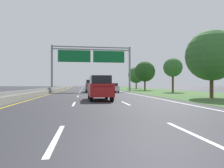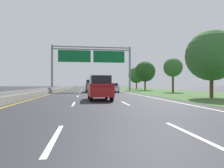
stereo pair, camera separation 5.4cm
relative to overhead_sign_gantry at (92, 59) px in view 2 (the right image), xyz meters
The scene contains 14 objects.
ground_plane 6.26m from the overhead_sign_gantry, 111.02° to the left, with size 220.00×220.00×0.00m, color #2B2B30.
lane_striping 6.22m from the overhead_sign_gantry, 132.91° to the left, with size 11.96×106.00×0.01m.
grass_verge_right 15.01m from the overhead_sign_gantry, ahead, with size 14.00×110.00×0.02m, color #3D602D.
median_barrier_concrete 9.08m from the overhead_sign_gantry, behind, with size 0.60×110.00×0.85m.
overhead_sign_gantry is the anchor object (origin of this frame).
pickup_truck_grey 5.34m from the overhead_sign_gantry, 97.37° to the right, with size 2.00×5.40×2.20m.
car_red_centre_lane_suv 21.11m from the overhead_sign_gantry, 90.22° to the right, with size 2.01×4.74×2.11m.
car_white_right_lane_sedan 7.39m from the overhead_sign_gantry, 47.39° to the right, with size 1.88×4.43×1.57m.
car_darkgreen_centre_lane_sedan 18.34m from the overhead_sign_gantry, 90.58° to the left, with size 1.86×4.42×1.57m.
car_navy_right_lane_sedan 7.35m from the overhead_sign_gantry, 50.23° to the left, with size 1.91×4.43×1.57m.
roadside_tree_near 22.49m from the overhead_sign_gantry, 59.40° to the right, with size 5.15×5.15×6.89m.
roadside_tree_mid 14.90m from the overhead_sign_gantry, 18.64° to the right, with size 3.31×3.31×6.01m.
roadside_tree_far 14.01m from the overhead_sign_gantry, 27.03° to the left, with size 4.66×4.66×6.64m.
roadside_tree_distant 26.46m from the overhead_sign_gantry, 56.71° to the left, with size 4.98×4.98×6.74m.
Camera 2 is at (-1.08, -3.82, 1.39)m, focal length 32.10 mm.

